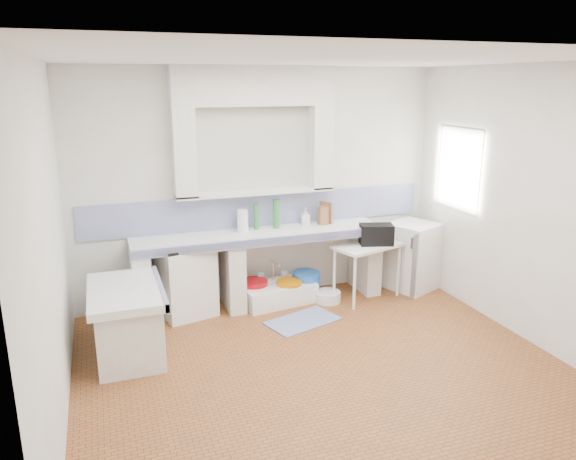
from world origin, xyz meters
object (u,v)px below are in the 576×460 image
object	(u,v)px
side_table	(367,271)
sink	(278,294)
fridge	(412,256)
stove	(186,280)

from	to	relation	value
side_table	sink	bearing A→B (deg)	152.56
sink	fridge	bearing A→B (deg)	-11.87
stove	sink	distance (m)	1.14
stove	side_table	size ratio (longest dim) A/B	0.97
sink	stove	bearing A→B (deg)	168.88
sink	fridge	xyz separation A→B (m)	(1.81, -0.10, 0.33)
fridge	stove	bearing A→B (deg)	154.50
sink	side_table	size ratio (longest dim) A/B	1.05
side_table	fridge	xyz separation A→B (m)	(0.72, 0.12, 0.09)
stove	side_table	world-z (taller)	stove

